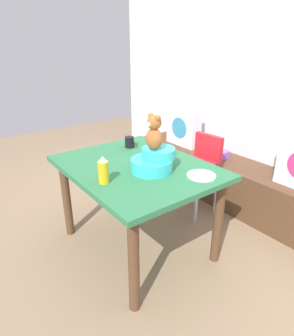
{
  "coord_description": "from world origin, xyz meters",
  "views": [
    {
      "loc": [
        1.66,
        -1.15,
        1.58
      ],
      "look_at": [
        0.0,
        0.1,
        0.69
      ],
      "focal_mm": 31.02,
      "sensor_mm": 36.0,
      "label": 1
    }
  ],
  "objects_px": {
    "highchair": "(199,164)",
    "infant_seat_teal": "(154,161)",
    "pillow_floral_left": "(184,127)",
    "book_stack": "(219,153)",
    "ketchup_bottle": "(103,171)",
    "dining_table": "(137,178)",
    "teddy_bear": "(154,133)",
    "dinner_plate_near": "(201,176)",
    "coffee_mug": "(130,142)"
  },
  "relations": [
    {
      "from": "pillow_floral_left",
      "to": "ketchup_bottle",
      "type": "distance_m",
      "value": 1.78
    },
    {
      "from": "dining_table",
      "to": "teddy_bear",
      "type": "distance_m",
      "value": 0.42
    },
    {
      "from": "pillow_floral_left",
      "to": "infant_seat_teal",
      "type": "xyz_separation_m",
      "value": [
        0.9,
        -1.16,
        0.13
      ]
    },
    {
      "from": "ketchup_bottle",
      "to": "coffee_mug",
      "type": "height_order",
      "value": "ketchup_bottle"
    },
    {
      "from": "highchair",
      "to": "teddy_bear",
      "type": "bearing_deg",
      "value": -72.01
    },
    {
      "from": "coffee_mug",
      "to": "infant_seat_teal",
      "type": "bearing_deg",
      "value": -15.41
    },
    {
      "from": "book_stack",
      "to": "infant_seat_teal",
      "type": "height_order",
      "value": "infant_seat_teal"
    },
    {
      "from": "infant_seat_teal",
      "to": "teddy_bear",
      "type": "height_order",
      "value": "teddy_bear"
    },
    {
      "from": "pillow_floral_left",
      "to": "book_stack",
      "type": "height_order",
      "value": "pillow_floral_left"
    },
    {
      "from": "dining_table",
      "to": "infant_seat_teal",
      "type": "relative_size",
      "value": 3.64
    },
    {
      "from": "dining_table",
      "to": "teddy_bear",
      "type": "relative_size",
      "value": 4.8
    },
    {
      "from": "pillow_floral_left",
      "to": "coffee_mug",
      "type": "bearing_deg",
      "value": -69.69
    },
    {
      "from": "ketchup_bottle",
      "to": "dining_table",
      "type": "bearing_deg",
      "value": 109.15
    },
    {
      "from": "pillow_floral_left",
      "to": "book_stack",
      "type": "relative_size",
      "value": 2.2
    },
    {
      "from": "book_stack",
      "to": "coffee_mug",
      "type": "height_order",
      "value": "coffee_mug"
    },
    {
      "from": "pillow_floral_left",
      "to": "highchair",
      "type": "distance_m",
      "value": 0.8
    },
    {
      "from": "ketchup_bottle",
      "to": "coffee_mug",
      "type": "relative_size",
      "value": 1.54
    },
    {
      "from": "dining_table",
      "to": "teddy_bear",
      "type": "xyz_separation_m",
      "value": [
        0.15,
        0.04,
        0.38
      ]
    },
    {
      "from": "book_stack",
      "to": "infant_seat_teal",
      "type": "bearing_deg",
      "value": -72.75
    },
    {
      "from": "pillow_floral_left",
      "to": "ketchup_bottle",
      "type": "xyz_separation_m",
      "value": [
        0.87,
        -1.55,
        0.15
      ]
    },
    {
      "from": "coffee_mug",
      "to": "dinner_plate_near",
      "type": "relative_size",
      "value": 0.6
    },
    {
      "from": "book_stack",
      "to": "ketchup_bottle",
      "type": "bearing_deg",
      "value": -78.07
    },
    {
      "from": "dinner_plate_near",
      "to": "ketchup_bottle",
      "type": "bearing_deg",
      "value": -118.46
    },
    {
      "from": "dining_table",
      "to": "ketchup_bottle",
      "type": "distance_m",
      "value": 0.41
    },
    {
      "from": "dining_table",
      "to": "highchair",
      "type": "xyz_separation_m",
      "value": [
        -0.09,
        0.79,
        -0.11
      ]
    },
    {
      "from": "teddy_bear",
      "to": "ketchup_bottle",
      "type": "height_order",
      "value": "teddy_bear"
    },
    {
      "from": "highchair",
      "to": "infant_seat_teal",
      "type": "height_order",
      "value": "infant_seat_teal"
    },
    {
      "from": "book_stack",
      "to": "dinner_plate_near",
      "type": "xyz_separation_m",
      "value": [
        0.65,
        -0.99,
        0.25
      ]
    },
    {
      "from": "book_stack",
      "to": "pillow_floral_left",
      "type": "bearing_deg",
      "value": -177.76
    },
    {
      "from": "book_stack",
      "to": "dining_table",
      "type": "bearing_deg",
      "value": -80.19
    },
    {
      "from": "ketchup_bottle",
      "to": "dinner_plate_near",
      "type": "height_order",
      "value": "ketchup_bottle"
    },
    {
      "from": "pillow_floral_left",
      "to": "coffee_mug",
      "type": "relative_size",
      "value": 3.67
    },
    {
      "from": "highchair",
      "to": "teddy_bear",
      "type": "relative_size",
      "value": 3.16
    },
    {
      "from": "book_stack",
      "to": "coffee_mug",
      "type": "xyz_separation_m",
      "value": [
        -0.16,
        -1.04,
        0.29
      ]
    },
    {
      "from": "book_stack",
      "to": "highchair",
      "type": "bearing_deg",
      "value": -74.05
    },
    {
      "from": "highchair",
      "to": "ketchup_bottle",
      "type": "xyz_separation_m",
      "value": [
        0.21,
        -1.13,
        0.31
      ]
    },
    {
      "from": "dining_table",
      "to": "coffee_mug",
      "type": "height_order",
      "value": "coffee_mug"
    },
    {
      "from": "teddy_bear",
      "to": "book_stack",
      "type": "bearing_deg",
      "value": 107.24
    },
    {
      "from": "book_stack",
      "to": "teddy_bear",
      "type": "bearing_deg",
      "value": -72.76
    },
    {
      "from": "coffee_mug",
      "to": "ketchup_bottle",
      "type": "bearing_deg",
      "value": -47.4
    },
    {
      "from": "teddy_bear",
      "to": "coffee_mug",
      "type": "height_order",
      "value": "teddy_bear"
    },
    {
      "from": "pillow_floral_left",
      "to": "dining_table",
      "type": "bearing_deg",
      "value": -58.21
    },
    {
      "from": "dining_table",
      "to": "dinner_plate_near",
      "type": "relative_size",
      "value": 6.0
    },
    {
      "from": "pillow_floral_left",
      "to": "infant_seat_teal",
      "type": "bearing_deg",
      "value": -52.16
    },
    {
      "from": "ketchup_bottle",
      "to": "book_stack",
      "type": "bearing_deg",
      "value": 101.93
    },
    {
      "from": "dining_table",
      "to": "ketchup_bottle",
      "type": "xyz_separation_m",
      "value": [
        0.12,
        -0.34,
        0.19
      ]
    },
    {
      "from": "dining_table",
      "to": "highchair",
      "type": "height_order",
      "value": "highchair"
    },
    {
      "from": "book_stack",
      "to": "ketchup_bottle",
      "type": "relative_size",
      "value": 1.08
    },
    {
      "from": "pillow_floral_left",
      "to": "teddy_bear",
      "type": "relative_size",
      "value": 1.76
    },
    {
      "from": "infant_seat_teal",
      "to": "coffee_mug",
      "type": "relative_size",
      "value": 2.75
    }
  ]
}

